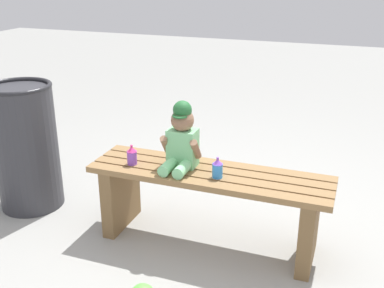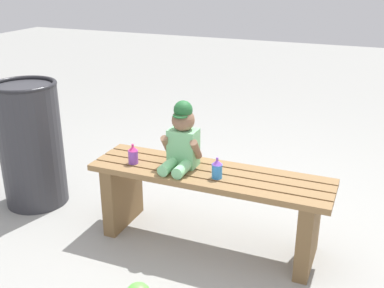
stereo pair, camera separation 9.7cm
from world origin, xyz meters
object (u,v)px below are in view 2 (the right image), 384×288
Objects in this scene: sippy_cup_right at (217,168)px; trash_bin at (31,144)px; child_figure at (182,139)px; sippy_cup_left at (133,154)px; park_bench at (209,197)px.

sippy_cup_right is 0.14× the size of trash_bin.
sippy_cup_left is at bearing -166.41° from child_figure.
sippy_cup_right reaches higher than park_bench.
trash_bin is at bearing 178.86° from park_bench.
child_figure and trash_bin have the same top height.
sippy_cup_left is (-0.30, -0.07, -0.12)m from child_figure.
park_bench is 0.53m from sippy_cup_left.
sippy_cup_left is at bearing 180.00° from sippy_cup_right.
child_figure is 0.33m from sippy_cup_left.
sippy_cup_left is 1.00× the size of sippy_cup_right.
child_figure is at bearing 176.08° from park_bench.
park_bench is at bearing 7.12° from sippy_cup_left.
trash_bin is at bearing 174.33° from sippy_cup_left.
child_figure is at bearing 13.59° from sippy_cup_left.
child_figure is 0.46× the size of trash_bin.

